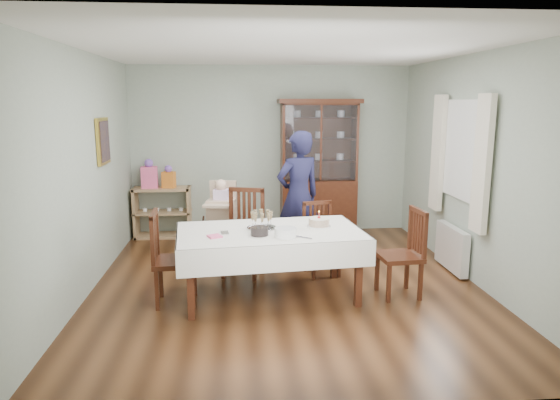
{
  "coord_description": "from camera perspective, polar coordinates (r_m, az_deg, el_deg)",
  "views": [
    {
      "loc": [
        -0.56,
        -5.61,
        2.14
      ],
      "look_at": [
        -0.05,
        0.2,
        0.98
      ],
      "focal_mm": 32.0,
      "sensor_mm": 36.0,
      "label": 1
    }
  ],
  "objects": [
    {
      "name": "plate_stack_dark",
      "position": [
        5.24,
        -2.36,
        -3.57
      ],
      "size": [
        0.21,
        0.21,
        0.09
      ],
      "primitive_type": "cylinder",
      "rotation": [
        0.0,
        0.0,
        -0.1
      ],
      "color": "black",
      "rests_on": "dining_table"
    },
    {
      "name": "chair_end_right",
      "position": [
        5.76,
        13.57,
        -7.8
      ],
      "size": [
        0.47,
        0.47,
        0.98
      ],
      "rotation": [
        0.0,
        0.0,
        -1.49
      ],
      "color": "#411F10",
      "rests_on": "floor"
    },
    {
      "name": "chair_far_right",
      "position": [
        6.3,
        4.72,
        -6.08
      ],
      "size": [
        0.48,
        0.48,
        0.9
      ],
      "rotation": [
        0.0,
        0.0,
        0.2
      ],
      "color": "#411F10",
      "rests_on": "floor"
    },
    {
      "name": "cutlery",
      "position": [
        5.36,
        -6.69,
        -3.72
      ],
      "size": [
        0.11,
        0.16,
        0.01
      ],
      "primitive_type": null,
      "rotation": [
        0.0,
        0.0,
        0.09
      ],
      "color": "silver",
      "rests_on": "dining_table"
    },
    {
      "name": "cake_knife",
      "position": [
        5.16,
        2.28,
        -4.21
      ],
      "size": [
        0.24,
        0.21,
        0.01
      ],
      "primitive_type": "cube",
      "rotation": [
        0.0,
        0.0,
        -0.7
      ],
      "color": "silver",
      "rests_on": "dining_table"
    },
    {
      "name": "birthday_cake",
      "position": [
        5.59,
        4.47,
        -2.59
      ],
      "size": [
        0.27,
        0.27,
        0.18
      ],
      "color": "white",
      "rests_on": "dining_table"
    },
    {
      "name": "curtain_right",
      "position": [
        7.11,
        17.6,
        5.14
      ],
      "size": [
        0.07,
        0.3,
        1.55
      ],
      "primitive_type": "cube",
      "color": "silver",
      "rests_on": "room_shell"
    },
    {
      "name": "chair_end_left",
      "position": [
        5.52,
        -11.98,
        -8.51
      ],
      "size": [
        0.47,
        0.47,
        1.01
      ],
      "rotation": [
        0.0,
        0.0,
        1.61
      ],
      "color": "#411F10",
      "rests_on": "floor"
    },
    {
      "name": "gift_bag_pink",
      "position": [
        8.07,
        -14.71,
        2.77
      ],
      "size": [
        0.26,
        0.18,
        0.46
      ],
      "color": "#F55A8E",
      "rests_on": "sideboard"
    },
    {
      "name": "floor",
      "position": [
        6.03,
        0.67,
        -9.55
      ],
      "size": [
        5.0,
        5.0,
        0.0
      ],
      "primitive_type": "plane",
      "color": "#593319",
      "rests_on": "ground"
    },
    {
      "name": "room_shell",
      "position": [
        6.18,
        0.22,
        7.19
      ],
      "size": [
        5.0,
        5.0,
        5.0
      ],
      "color": "#9EAA99",
      "rests_on": "floor"
    },
    {
      "name": "curtain_left",
      "position": [
        5.99,
        22.11,
        3.79
      ],
      "size": [
        0.07,
        0.3,
        1.55
      ],
      "primitive_type": "cube",
      "color": "silver",
      "rests_on": "room_shell"
    },
    {
      "name": "sideboard",
      "position": [
        8.17,
        -13.26,
        -1.37
      ],
      "size": [
        0.9,
        0.38,
        0.8
      ],
      "color": "tan",
      "rests_on": "floor"
    },
    {
      "name": "dining_table",
      "position": [
        5.54,
        -1.17,
        -7.24
      ],
      "size": [
        2.1,
        1.34,
        0.76
      ],
      "rotation": [
        0.0,
        0.0,
        0.1
      ],
      "color": "#411F10",
      "rests_on": "floor"
    },
    {
      "name": "window",
      "position": [
        6.56,
        20.2,
        5.38
      ],
      "size": [
        0.04,
        1.02,
        1.22
      ],
      "primitive_type": "cube",
      "color": "white",
      "rests_on": "room_shell"
    },
    {
      "name": "napkin_stack",
      "position": [
        5.21,
        -7.48,
        -4.13
      ],
      "size": [
        0.17,
        0.17,
        0.02
      ],
      "primitive_type": "cube",
      "rotation": [
        0.0,
        0.0,
        0.42
      ],
      "color": "#F55A8E",
      "rests_on": "dining_table"
    },
    {
      "name": "woman",
      "position": [
        6.71,
        2.11,
        0.42
      ],
      "size": [
        0.76,
        0.64,
        1.76
      ],
      "primitive_type": "imported",
      "rotation": [
        0.0,
        0.0,
        3.55
      ],
      "color": "black",
      "rests_on": "floor"
    },
    {
      "name": "plate_stack_white",
      "position": [
        5.16,
        0.63,
        -3.74
      ],
      "size": [
        0.27,
        0.27,
        0.1
      ],
      "primitive_type": "cylinder",
      "rotation": [
        0.0,
        0.0,
        0.18
      ],
      "color": "white",
      "rests_on": "dining_table"
    },
    {
      "name": "high_chair",
      "position": [
        6.87,
        -6.65,
        -3.23
      ],
      "size": [
        0.57,
        0.57,
        1.11
      ],
      "rotation": [
        0.0,
        0.0,
        -0.17
      ],
      "color": "black",
      "rests_on": "floor"
    },
    {
      "name": "chair_far_left",
      "position": [
        6.29,
        -4.23,
        -5.66
      ],
      "size": [
        0.59,
        0.59,
        1.07
      ],
      "rotation": [
        0.0,
        0.0,
        -0.28
      ],
      "color": "#411F10",
      "rests_on": "floor"
    },
    {
      "name": "gift_bag_orange",
      "position": [
        8.03,
        -12.6,
        2.5
      ],
      "size": [
        0.22,
        0.17,
        0.36
      ],
      "color": "orange",
      "rests_on": "sideboard"
    },
    {
      "name": "radiator",
      "position": [
        6.76,
        19.02,
        -5.19
      ],
      "size": [
        0.1,
        0.8,
        0.55
      ],
      "primitive_type": "cube",
      "color": "white",
      "rests_on": "floor"
    },
    {
      "name": "china_cabinet",
      "position": [
        8.04,
        4.43,
        3.94
      ],
      "size": [
        1.3,
        0.48,
        2.18
      ],
      "color": "#411F10",
      "rests_on": "floor"
    },
    {
      "name": "champagne_tray",
      "position": [
        5.48,
        -2.1,
        -2.69
      ],
      "size": [
        0.33,
        0.33,
        0.2
      ],
      "color": "silver",
      "rests_on": "dining_table"
    },
    {
      "name": "picture_frame",
      "position": [
        6.64,
        -19.58,
        6.35
      ],
      "size": [
        0.04,
        0.48,
        0.58
      ],
      "primitive_type": "cube",
      "color": "gold",
      "rests_on": "room_shell"
    }
  ]
}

